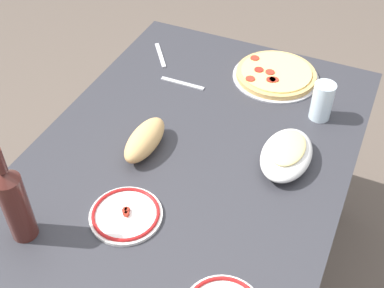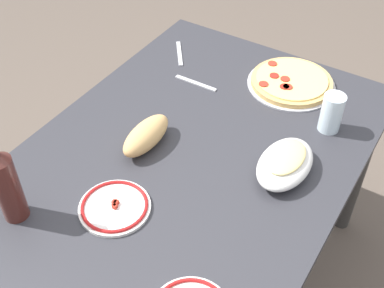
# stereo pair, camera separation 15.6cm
# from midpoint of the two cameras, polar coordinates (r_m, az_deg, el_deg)

# --- Properties ---
(ground_plane) EXTENTS (8.00, 8.00, 0.00)m
(ground_plane) POSITION_cam_midpoint_polar(r_m,az_deg,el_deg) (2.17, 2.13, -15.27)
(ground_plane) COLOR brown
(ground_plane) RESTS_ON ground
(dining_table) EXTENTS (1.36, 0.97, 0.75)m
(dining_table) POSITION_cam_midpoint_polar(r_m,az_deg,el_deg) (1.66, 2.69, -3.73)
(dining_table) COLOR #2D2D33
(dining_table) RESTS_ON ground
(pepperoni_pizza) EXTENTS (0.32, 0.32, 0.03)m
(pepperoni_pizza) POSITION_cam_midpoint_polar(r_m,az_deg,el_deg) (1.89, 13.60, 6.81)
(pepperoni_pizza) COLOR #B7B7BC
(pepperoni_pizza) RESTS_ON dining_table
(baked_pasta_dish) EXTENTS (0.24, 0.15, 0.08)m
(baked_pasta_dish) POSITION_cam_midpoint_polar(r_m,az_deg,el_deg) (1.53, 13.47, -2.19)
(baked_pasta_dish) COLOR white
(baked_pasta_dish) RESTS_ON dining_table
(wine_bottle) EXTENTS (0.07, 0.07, 0.31)m
(wine_bottle) POSITION_cam_midpoint_polar(r_m,az_deg,el_deg) (1.37, -17.44, -4.49)
(wine_bottle) COLOR #471E19
(wine_bottle) RESTS_ON dining_table
(water_glass) EXTENTS (0.07, 0.07, 0.13)m
(water_glass) POSITION_cam_midpoint_polar(r_m,az_deg,el_deg) (1.70, 18.20, 3.27)
(water_glass) COLOR silver
(water_glass) RESTS_ON dining_table
(side_plate_near) EXTENTS (0.20, 0.20, 0.02)m
(side_plate_near) POSITION_cam_midpoint_polar(r_m,az_deg,el_deg) (1.42, -5.70, -7.29)
(side_plate_near) COLOR white
(side_plate_near) RESTS_ON dining_table
(bread_loaf) EXTENTS (0.21, 0.09, 0.08)m
(bread_loaf) POSITION_cam_midpoint_polar(r_m,az_deg,el_deg) (1.58, -2.44, 0.86)
(bread_loaf) COLOR tan
(bread_loaf) RESTS_ON dining_table
(fork_left) EXTENTS (0.15, 0.11, 0.00)m
(fork_left) POSITION_cam_midpoint_polar(r_m,az_deg,el_deg) (2.02, 0.81, 10.20)
(fork_left) COLOR #B7B7BC
(fork_left) RESTS_ON dining_table
(fork_right) EXTENTS (0.02, 0.17, 0.00)m
(fork_right) POSITION_cam_midpoint_polar(r_m,az_deg,el_deg) (1.85, 2.86, 6.85)
(fork_right) COLOR #B7B7BC
(fork_right) RESTS_ON dining_table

